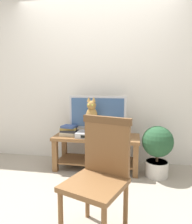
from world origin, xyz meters
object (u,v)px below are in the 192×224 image
at_px(cat, 92,119).
at_px(book_stack, 69,130).
at_px(potted_plant, 157,148).
at_px(tv_stand, 97,146).
at_px(media_box, 92,134).
at_px(wooden_chair, 100,169).
at_px(tv, 98,114).

xyz_separation_m(cat, book_stack, (-0.36, 0.06, -0.19)).
distance_m(cat, potted_plant, 0.95).
height_order(cat, potted_plant, cat).
distance_m(tv_stand, media_box, 0.21).
height_order(tv_stand, cat, cat).
xyz_separation_m(tv_stand, wooden_chair, (0.26, -1.28, 0.21)).
xyz_separation_m(tv_stand, potted_plant, (0.83, -0.11, 0.06)).
bearing_deg(cat, wooden_chair, -75.42).
bearing_deg(wooden_chair, tv_stand, 101.43).
height_order(cat, wooden_chair, cat).
relative_size(tv_stand, media_box, 2.80).
bearing_deg(potted_plant, wooden_chair, -116.06).
bearing_deg(wooden_chair, cat, 104.58).
bearing_deg(book_stack, cat, -9.65).
height_order(tv, cat, tv).
relative_size(cat, potted_plant, 0.73).
distance_m(media_box, potted_plant, 0.89).
distance_m(tv_stand, cat, 0.42).
height_order(tv, media_box, tv).
distance_m(tv, media_box, 0.31).
distance_m(media_box, cat, 0.22).
bearing_deg(cat, media_box, 93.71).
xyz_separation_m(tv_stand, cat, (-0.05, -0.09, 0.41)).
height_order(tv, wooden_chair, tv).
bearing_deg(book_stack, tv, 14.35).
bearing_deg(tv_stand, potted_plant, -7.45).
relative_size(media_box, potted_plant, 0.64).
height_order(tv, book_stack, tv).
xyz_separation_m(media_box, potted_plant, (0.88, -0.03, -0.13)).
distance_m(tv_stand, tv, 0.46).
distance_m(media_box, wooden_chair, 1.24).
relative_size(tv_stand, book_stack, 4.69).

